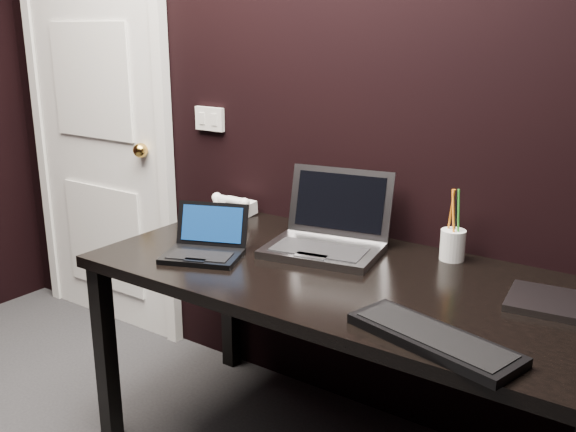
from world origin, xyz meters
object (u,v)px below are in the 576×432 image
Objects in this scene: door at (98,123)px; netbook at (205,246)px; desk at (347,295)px; silver_laptop at (327,236)px; mobile_phone at (194,227)px; closed_laptop at (563,304)px; desk_phone at (232,207)px; pen_cup at (453,244)px; ext_keyboard at (433,339)px.

door is 6.60× the size of netbook.
desk is 0.26m from silver_laptop.
closed_laptop is at bearing 5.25° from mobile_phone.
desk is at bearing -12.82° from door.
mobile_phone is at bearing -162.51° from silver_laptop.
desk_phone is at bearing 102.73° from mobile_phone.
closed_laptop is (0.63, 0.11, 0.09)m from desk.
silver_laptop is at bearing 177.40° from closed_laptop.
door is at bearing 173.46° from closed_laptop.
mobile_phone is at bearing -77.27° from desk_phone.
mobile_phone is at bearing -21.05° from door.
pen_cup is (0.71, 0.45, 0.02)m from netbook.
ext_keyboard reaches higher than closed_laptop.
desk_phone is at bearing 119.29° from netbook.
desk_phone reaches higher than closed_laptop.
closed_laptop is 1.61× the size of desk_phone.
ext_keyboard is 2.38× the size of desk_phone.
ext_keyboard is at bearing -37.40° from silver_laptop.
mobile_phone reaches higher than desk_phone.
closed_laptop is at bearing 62.54° from ext_keyboard.
closed_laptop is at bearing 10.29° from desk.
netbook is at bearing -147.61° from pen_cup.
door reaches higher than desk.
pen_cup reaches higher than closed_laptop.
pen_cup is at bearing 32.39° from netbook.
pen_cup is at bearing 0.93° from desk_phone.
ext_keyboard reaches higher than desk.
desk is 0.41m from pen_cup.
silver_laptop is 1.40× the size of closed_laptop.
mobile_phone is (0.07, -0.30, 0.00)m from desk_phone.
desk_phone is (-1.36, 0.18, 0.03)m from closed_laptop.
door is 10.84× the size of desk_phone.
desk is (1.65, -0.38, -0.38)m from door.
mobile_phone is (-0.18, 0.14, 0.01)m from netbook.
netbook is at bearing -23.93° from door.
desk is 0.67m from mobile_phone.
desk is 5.34× the size of closed_laptop.
desk is 16.24× the size of mobile_phone.
ext_keyboard is 1.91× the size of pen_cup.
netbook is 0.43m from silver_laptop.
mobile_phone is at bearing 142.32° from netbook.
pen_cup is at bearing 19.52° from mobile_phone.
desk is 6.89× the size of pen_cup.
ext_keyboard is 1.29m from desk_phone.
desk is 3.61× the size of ext_keyboard.
closed_laptop is (1.11, 0.26, -0.02)m from netbook.
closed_laptop is at bearing -26.02° from pen_cup.
door is 1.09m from mobile_phone.
door reaches higher than netbook.
ext_keyboard is 4.50× the size of mobile_phone.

